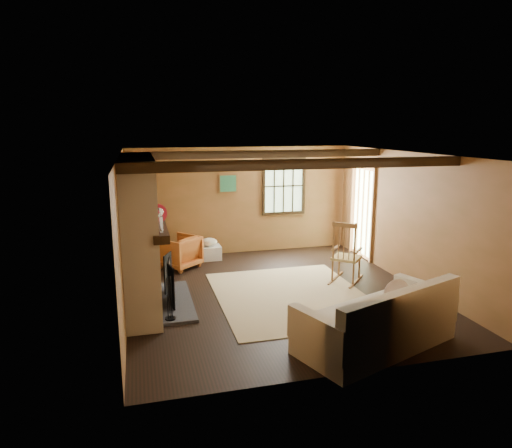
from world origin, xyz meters
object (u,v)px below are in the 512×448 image
object	(u,v)px
fireplace	(142,239)
armchair	(179,252)
laundry_basket	(209,253)
sofa	(379,324)
rocking_chair	(346,256)

from	to	relation	value
fireplace	armchair	bearing A→B (deg)	69.21
laundry_basket	armchair	size ratio (longest dim) A/B	0.68
fireplace	armchair	distance (m)	2.18
fireplace	laundry_basket	size ratio (longest dim) A/B	4.80
sofa	armchair	size ratio (longest dim) A/B	3.28
fireplace	laundry_basket	bearing A→B (deg)	58.82
rocking_chair	laundry_basket	distance (m)	3.07
rocking_chair	sofa	bearing A→B (deg)	116.54
sofa	armchair	bearing A→B (deg)	97.88
fireplace	armchair	world-z (taller)	fireplace
fireplace	armchair	xyz separation A→B (m)	(0.73, 1.91, -0.77)
fireplace	sofa	world-z (taller)	fireplace
fireplace	rocking_chair	distance (m)	3.71
fireplace	rocking_chair	xyz separation A→B (m)	(3.65, 0.26, -0.61)
fireplace	rocking_chair	bearing A→B (deg)	4.15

